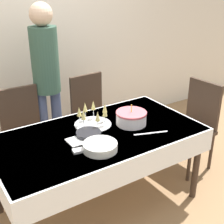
# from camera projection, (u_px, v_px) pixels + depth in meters

# --- Properties ---
(ground_plane) EXTENTS (12.00, 12.00, 0.00)m
(ground_plane) POSITION_uv_depth(u_px,v_px,m) (100.00, 203.00, 2.94)
(ground_plane) COLOR #93704C
(wall_back) EXTENTS (8.00, 0.05, 2.70)m
(wall_back) POSITION_uv_depth(u_px,v_px,m) (30.00, 34.00, 3.53)
(wall_back) COLOR silver
(wall_back) RESTS_ON ground_plane
(dining_table) EXTENTS (1.77, 0.95, 0.74)m
(dining_table) POSITION_uv_depth(u_px,v_px,m) (99.00, 144.00, 2.68)
(dining_table) COLOR white
(dining_table) RESTS_ON ground_plane
(dining_chair_far_left) EXTENTS (0.42, 0.42, 0.96)m
(dining_chair_far_left) POSITION_uv_depth(u_px,v_px,m) (25.00, 131.00, 3.13)
(dining_chair_far_left) COLOR #38281E
(dining_chair_far_left) RESTS_ON ground_plane
(dining_chair_far_right) EXTENTS (0.44, 0.44, 0.96)m
(dining_chair_far_right) POSITION_uv_depth(u_px,v_px,m) (92.00, 114.00, 3.52)
(dining_chair_far_right) COLOR #38281E
(dining_chair_far_right) RESTS_ON ground_plane
(dining_chair_right_end) EXTENTS (0.45, 0.45, 0.96)m
(dining_chair_right_end) POSITION_uv_depth(u_px,v_px,m) (195.00, 122.00, 3.33)
(dining_chair_right_end) COLOR #38281E
(dining_chair_right_end) RESTS_ON ground_plane
(birthday_cake) EXTENTS (0.27, 0.27, 0.19)m
(birthday_cake) POSITION_uv_depth(u_px,v_px,m) (131.00, 118.00, 2.77)
(birthday_cake) COLOR white
(birthday_cake) RESTS_ON dining_table
(champagne_tray) EXTENTS (0.33, 0.33, 0.18)m
(champagne_tray) POSITION_uv_depth(u_px,v_px,m) (93.00, 116.00, 2.76)
(champagne_tray) COLOR silver
(champagne_tray) RESTS_ON dining_table
(plate_stack_main) EXTENTS (0.26, 0.26, 0.06)m
(plate_stack_main) POSITION_uv_depth(u_px,v_px,m) (100.00, 147.00, 2.37)
(plate_stack_main) COLOR silver
(plate_stack_main) RESTS_ON dining_table
(plate_stack_dessert) EXTENTS (0.21, 0.21, 0.04)m
(plate_stack_dessert) POSITION_uv_depth(u_px,v_px,m) (88.00, 134.00, 2.58)
(plate_stack_dessert) COLOR black
(plate_stack_dessert) RESTS_ON dining_table
(cake_knife) EXTENTS (0.29, 0.12, 0.00)m
(cake_knife) POSITION_uv_depth(u_px,v_px,m) (151.00, 133.00, 2.63)
(cake_knife) COLOR silver
(cake_knife) RESTS_ON dining_table
(fork_pile) EXTENTS (0.18, 0.09, 0.02)m
(fork_pile) POSITION_uv_depth(u_px,v_px,m) (84.00, 150.00, 2.37)
(fork_pile) COLOR silver
(fork_pile) RESTS_ON dining_table
(napkin_pile) EXTENTS (0.15, 0.15, 0.01)m
(napkin_pile) POSITION_uv_depth(u_px,v_px,m) (77.00, 141.00, 2.50)
(napkin_pile) COLOR white
(napkin_pile) RESTS_ON dining_table
(person_standing) EXTENTS (0.28, 0.28, 1.74)m
(person_standing) POSITION_uv_depth(u_px,v_px,m) (46.00, 72.00, 3.20)
(person_standing) COLOR #3F4C72
(person_standing) RESTS_ON ground_plane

